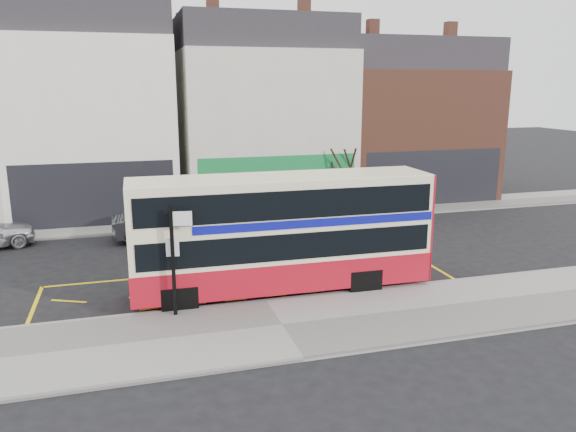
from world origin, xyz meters
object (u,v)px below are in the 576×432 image
object	(u,v)px
car_grey	(164,223)
car_white	(381,207)
bus_stop_post	(175,252)
street_tree_right	(342,156)
double_decker_bus	(283,232)

from	to	relation	value
car_grey	car_white	size ratio (longest dim) A/B	0.96
bus_stop_post	car_white	size ratio (longest dim) A/B	0.69
car_white	street_tree_right	bearing A→B (deg)	52.30
car_white	street_tree_right	world-z (taller)	street_tree_right
double_decker_bus	street_tree_right	world-z (taller)	street_tree_right
bus_stop_post	car_grey	size ratio (longest dim) A/B	0.72
bus_stop_post	street_tree_right	bearing A→B (deg)	57.64
car_grey	car_white	bearing A→B (deg)	-88.53
car_white	bus_stop_post	bearing A→B (deg)	149.44
car_grey	street_tree_right	size ratio (longest dim) A/B	1.00
bus_stop_post	car_white	world-z (taller)	bus_stop_post
double_decker_bus	car_white	xyz separation A→B (m)	(7.45, 8.28, -1.38)
car_white	street_tree_right	distance (m)	3.42
bus_stop_post	car_white	distance (m)	14.73
street_tree_right	double_decker_bus	bearing A→B (deg)	-120.57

